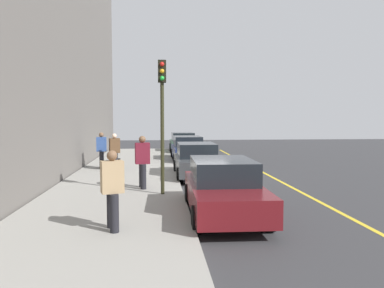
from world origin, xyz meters
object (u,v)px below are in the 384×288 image
at_px(pedestrian_tan_coat, 112,188).
at_px(parked_car_maroon, 223,188).
at_px(traffic_light_pole, 162,104).
at_px(parked_car_green, 183,143).
at_px(pedestrian_blue_coat, 102,149).
at_px(pedestrian_brown_coat, 115,151).
at_px(rolling_suitcase, 118,164).
at_px(parked_car_charcoal, 197,161).
at_px(pedestrian_burgundy_coat, 142,160).
at_px(parked_car_navy, 188,149).

bearing_deg(pedestrian_tan_coat, parked_car_maroon, 119.28).
distance_m(parked_car_maroon, traffic_light_pole, 3.65).
xyz_separation_m(parked_car_green, pedestrian_blue_coat, (9.41, -4.62, 0.33)).
distance_m(pedestrian_brown_coat, pedestrian_tan_coat, 9.74).
xyz_separation_m(parked_car_maroon, rolling_suitcase, (-8.67, -3.71, -0.36)).
bearing_deg(traffic_light_pole, parked_car_green, 173.95).
distance_m(parked_car_green, parked_car_charcoal, 11.86).
bearing_deg(parked_car_charcoal, parked_car_green, 179.23).
xyz_separation_m(parked_car_maroon, pedestrian_brown_coat, (-8.15, -3.79, 0.32)).
height_order(parked_car_green, parked_car_maroon, same).
bearing_deg(traffic_light_pole, parked_car_maroon, 34.21).
height_order(parked_car_charcoal, rolling_suitcase, parked_car_charcoal).
relative_size(parked_car_maroon, pedestrian_burgundy_coat, 2.46).
bearing_deg(parked_car_maroon, parked_car_charcoal, -179.52).
distance_m(pedestrian_blue_coat, traffic_light_pole, 7.50).
xyz_separation_m(parked_car_navy, rolling_suitcase, (4.08, -3.74, -0.36)).
bearing_deg(pedestrian_tan_coat, parked_car_navy, 169.04).
bearing_deg(parked_car_green, rolling_suitcase, -21.44).
bearing_deg(rolling_suitcase, traffic_light_pole, 18.47).
relative_size(parked_car_green, pedestrian_burgundy_coat, 2.29).
bearing_deg(pedestrian_blue_coat, parked_car_charcoal, 61.23).
xyz_separation_m(pedestrian_tan_coat, rolling_suitcase, (-10.20, -0.97, -0.69)).
relative_size(parked_car_maroon, pedestrian_brown_coat, 2.60).
relative_size(parked_car_charcoal, pedestrian_brown_coat, 2.40).
bearing_deg(traffic_light_pole, pedestrian_brown_coat, -159.27).
distance_m(parked_car_green, traffic_light_pole, 16.29).
bearing_deg(parked_car_green, pedestrian_brown_coat, -20.88).
bearing_deg(pedestrian_brown_coat, parked_car_green, 159.12).
bearing_deg(traffic_light_pole, parked_car_charcoal, 159.75).
relative_size(pedestrian_blue_coat, rolling_suitcase, 2.06).
bearing_deg(pedestrian_burgundy_coat, pedestrian_blue_coat, -158.03).
height_order(pedestrian_blue_coat, pedestrian_tan_coat, pedestrian_tan_coat).
bearing_deg(parked_car_charcoal, pedestrian_blue_coat, -118.77).
height_order(parked_car_maroon, pedestrian_brown_coat, pedestrian_brown_coat).
bearing_deg(parked_car_maroon, pedestrian_blue_coat, -153.25).
distance_m(pedestrian_burgundy_coat, rolling_suitcase, 5.48).
bearing_deg(pedestrian_tan_coat, pedestrian_blue_coat, -170.34).
xyz_separation_m(parked_car_green, traffic_light_pole, (16.03, -1.70, 2.31)).
bearing_deg(parked_car_green, pedestrian_tan_coat, -8.11).
height_order(pedestrian_burgundy_coat, pedestrian_tan_coat, pedestrian_burgundy_coat).
distance_m(pedestrian_tan_coat, traffic_light_pole, 4.49).
distance_m(parked_car_green, rolling_suitcase, 10.43).
height_order(parked_car_charcoal, pedestrian_burgundy_coat, pedestrian_burgundy_coat).
xyz_separation_m(pedestrian_brown_coat, rolling_suitcase, (-0.52, 0.09, -0.68)).
relative_size(parked_car_charcoal, pedestrian_blue_coat, 2.37).
relative_size(parked_car_charcoal, parked_car_maroon, 0.92).
xyz_separation_m(parked_car_green, parked_car_navy, (5.63, -0.07, 0.00)).
distance_m(parked_car_charcoal, pedestrian_brown_coat, 4.10).
bearing_deg(parked_car_maroon, pedestrian_brown_coat, -155.06).
relative_size(parked_car_maroon, pedestrian_tan_coat, 2.56).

